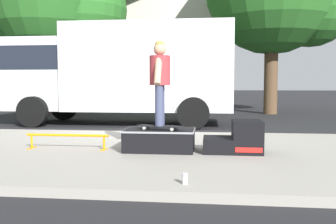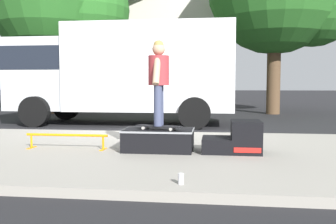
# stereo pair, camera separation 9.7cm
# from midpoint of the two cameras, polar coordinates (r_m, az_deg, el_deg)

# --- Properties ---
(ground_plane) EXTENTS (140.00, 140.00, 0.00)m
(ground_plane) POSITION_cam_midpoint_polar(r_m,az_deg,el_deg) (9.65, -5.37, -3.23)
(ground_plane) COLOR black
(sidewalk_slab) EXTENTS (50.00, 5.00, 0.12)m
(sidewalk_slab) POSITION_cam_midpoint_polar(r_m,az_deg,el_deg) (6.76, -10.66, -5.98)
(sidewalk_slab) COLOR gray
(sidewalk_slab) RESTS_ON ground
(skate_box) EXTENTS (1.19, 0.75, 0.37)m
(skate_box) POSITION_cam_midpoint_polar(r_m,az_deg,el_deg) (6.42, -1.71, -4.14)
(skate_box) COLOR black
(skate_box) RESTS_ON sidewalk_slab
(kicker_ramp) EXTENTS (0.96, 0.67, 0.53)m
(kicker_ramp) POSITION_cam_midpoint_polar(r_m,az_deg,el_deg) (6.36, 10.13, -4.06)
(kicker_ramp) COLOR black
(kicker_ramp) RESTS_ON sidewalk_slab
(grind_rail) EXTENTS (1.48, 0.28, 0.26)m
(grind_rail) POSITION_cam_midpoint_polar(r_m,az_deg,el_deg) (6.81, -15.46, -3.79)
(grind_rail) COLOR orange
(grind_rail) RESTS_ON sidewalk_slab
(skateboard) EXTENTS (0.81, 0.39, 0.07)m
(skateboard) POSITION_cam_midpoint_polar(r_m,az_deg,el_deg) (6.33, -1.68, -2.19)
(skateboard) COLOR black
(skateboard) RESTS_ON skate_box
(skater_kid) EXTENTS (0.35, 0.74, 1.43)m
(skater_kid) POSITION_cam_midpoint_polar(r_m,az_deg,el_deg) (6.29, -1.70, 5.56)
(skater_kid) COLOR #3F4766
(skater_kid) RESTS_ON skateboard
(soda_can) EXTENTS (0.07, 0.07, 0.13)m
(soda_can) POSITION_cam_midpoint_polar(r_m,az_deg,el_deg) (4.32, 1.92, -10.10)
(soda_can) COLOR silver
(soda_can) RESTS_ON sidewalk_slab
(box_truck) EXTENTS (6.91, 2.63, 3.05)m
(box_truck) POSITION_cam_midpoint_polar(r_m,az_deg,el_deg) (11.92, -7.57, 6.36)
(box_truck) COLOR silver
(box_truck) RESTS_ON ground
(house_behind) EXTENTS (9.54, 8.23, 8.40)m
(house_behind) POSITION_cam_midpoint_polar(r_m,az_deg,el_deg) (23.01, -4.59, 11.69)
(house_behind) COLOR beige
(house_behind) RESTS_ON ground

